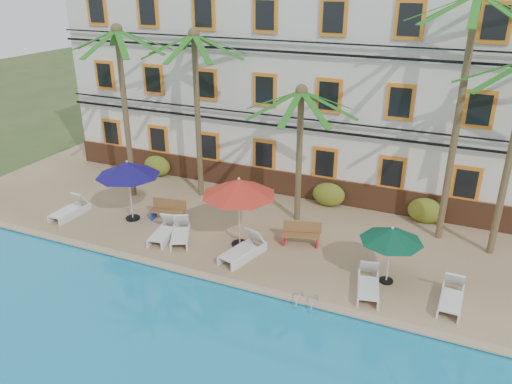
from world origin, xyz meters
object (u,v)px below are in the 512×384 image
at_px(umbrella_blue, 128,169).
at_px(bench_left, 168,210).
at_px(palm_d, 463,90).
at_px(lounger_d, 244,249).
at_px(pool_ladder, 307,304).
at_px(lounger_e, 368,284).
at_px(palm_a, 123,89).
at_px(lounger_f, 451,297).
at_px(lounger_c, 180,233).
at_px(lounger_a, 70,210).
at_px(palm_c, 300,132).
at_px(lounger_b, 164,231).
at_px(palm_b, 196,92).
at_px(bench_right, 301,233).
at_px(umbrella_green, 392,235).
at_px(umbrella_red, 239,188).

relative_size(umbrella_blue, bench_left, 1.74).
relative_size(palm_d, lounger_d, 4.32).
height_order(palm_d, pool_ladder, palm_d).
bearing_deg(lounger_e, palm_a, 163.79).
bearing_deg(palm_a, lounger_f, -12.13).
height_order(lounger_c, lounger_e, lounger_e).
height_order(lounger_a, lounger_d, lounger_d).
relative_size(lounger_c, lounger_e, 0.99).
distance_m(palm_c, lounger_b, 6.81).
height_order(palm_b, bench_right, palm_b).
xyz_separation_m(palm_d, pool_ladder, (-3.48, -6.44, -6.00)).
relative_size(palm_d, umbrella_green, 4.40).
relative_size(umbrella_blue, lounger_e, 1.34).
height_order(palm_a, palm_d, palm_d).
relative_size(umbrella_blue, umbrella_green, 1.26).
height_order(palm_a, lounger_a, palm_a).
xyz_separation_m(lounger_a, pool_ladder, (11.60, -2.01, -0.30)).
bearing_deg(lounger_b, lounger_a, 179.41).
relative_size(lounger_d, lounger_f, 1.15).
bearing_deg(lounger_a, pool_ladder, -9.81).
relative_size(palm_b, lounger_d, 3.53).
distance_m(palm_a, bench_right, 10.19).
xyz_separation_m(umbrella_red, lounger_c, (-2.37, -0.54, -2.16)).
bearing_deg(bench_right, lounger_f, -17.55).
distance_m(lounger_b, lounger_c, 0.71).
xyz_separation_m(palm_a, lounger_a, (-1.16, -3.02, -4.83)).
distance_m(palm_d, lounger_c, 11.89).
bearing_deg(umbrella_green, lounger_e, -118.79).
xyz_separation_m(palm_b, umbrella_blue, (-1.44, -3.49, -2.70)).
xyz_separation_m(palm_b, umbrella_red, (3.81, -3.69, -2.56)).
height_order(palm_a, bench_left, palm_a).
distance_m(palm_b, palm_d, 10.97).
bearing_deg(palm_d, lounger_d, -145.29).
height_order(palm_b, lounger_f, palm_b).
height_order(palm_c, bench_left, palm_c).
distance_m(palm_c, lounger_d, 5.31).
distance_m(palm_b, umbrella_green, 10.83).
xyz_separation_m(palm_b, lounger_f, (11.70, -4.45, -4.73)).
bearing_deg(palm_a, lounger_a, -111.00).
bearing_deg(palm_a, lounger_b, -39.42).
bearing_deg(palm_a, palm_d, 5.82).
xyz_separation_m(palm_b, lounger_c, (1.44, -4.23, -4.72)).
relative_size(palm_a, lounger_a, 4.07).
relative_size(umbrella_red, bench_right, 1.83).
xyz_separation_m(lounger_a, bench_left, (4.16, 1.40, 0.17)).
bearing_deg(umbrella_red, lounger_c, -167.26).
xyz_separation_m(lounger_d, bench_right, (1.64, 1.81, 0.15)).
xyz_separation_m(palm_c, lounger_e, (3.98, -4.18, -3.62)).
distance_m(umbrella_red, bench_right, 3.11).
bearing_deg(lounger_d, lounger_a, 179.10).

